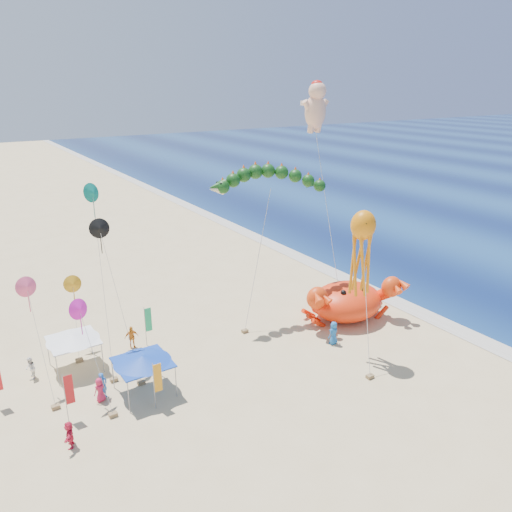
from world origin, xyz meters
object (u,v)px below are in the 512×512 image
Objects in this scene: canopy_white at (73,338)px; octopus_kite at (362,247)px; canopy_blue at (142,359)px; cherub_kite at (316,106)px; crab_inflatable at (348,300)px; dragon_kite at (269,183)px.

octopus_kite is at bearing -26.63° from canopy_white.
cherub_kite is at bearing 22.89° from canopy_blue.
crab_inflatable is 21.90m from canopy_white.
cherub_kite is 5.25× the size of canopy_blue.
cherub_kite reaches higher than crab_inflatable.
crab_inflatable is 18.47m from canopy_blue.
cherub_kite is 1.76× the size of octopus_kite.
dragon_kite reaches higher than canopy_white.
octopus_kite is at bearing -126.99° from crab_inflatable.
cherub_kite is at bearing 23.90° from dragon_kite.
dragon_kite reaches higher than octopus_kite.
canopy_blue is at bearing -157.11° from cherub_kite.
crab_inflatable is at bearing 53.01° from octopus_kite.
canopy_white is at bearing 168.64° from crab_inflatable.
cherub_kite is at bearing 65.97° from octopus_kite.
canopy_blue is 1.03× the size of canopy_white.
crab_inflatable is 17.30m from cherub_kite.
octopus_kite reaches higher than canopy_blue.
dragon_kite is at bearing -156.10° from cherub_kite.
canopy_blue is (-20.37, -8.60, -14.66)m from cherub_kite.
crab_inflatable reaches higher than canopy_blue.
dragon_kite is 17.00m from canopy_blue.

